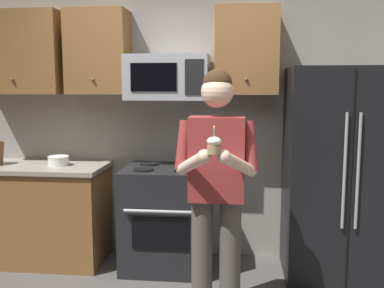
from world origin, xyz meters
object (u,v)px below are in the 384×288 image
Objects in this scene: microwave at (168,78)px; person at (216,181)px; refrigerator at (340,174)px; bowl_large_white at (58,160)px; cupcake at (214,145)px; oven_range at (167,217)px.

person is (0.49, -0.96, -0.72)m from microwave.
refrigerator is (1.50, -0.16, -0.82)m from microwave.
bowl_large_white is 1.72m from person.
cupcake reaches higher than bowl_large_white.
bowl_large_white is 0.11× the size of person.
cupcake is (0.49, -1.17, 0.83)m from oven_range.
bowl_large_white is (-1.00, -0.11, -0.75)m from microwave.
person is 0.44m from cupcake.
oven_range is 1.52m from cupcake.
microwave reaches higher than cupcake.
microwave reaches higher than person.
bowl_large_white is at bearing -173.56° from microwave.
microwave is (0.00, 0.12, 1.26)m from oven_range.
oven_range is at bearing 120.27° from person.
person is at bearing -62.92° from microwave.
refrigerator reaches higher than bowl_large_white.
refrigerator is 1.57m from cupcake.
person reaches higher than cupcake.
oven_range is 4.90× the size of bowl_large_white.
microwave is at bearing 117.08° from person.
person is (1.50, -0.85, 0.03)m from bowl_large_white.
bowl_large_white is at bearing 178.97° from refrigerator.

